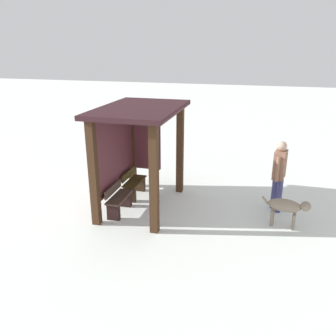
# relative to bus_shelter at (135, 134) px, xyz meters

# --- Properties ---
(ground_plane) EXTENTS (60.00, 60.00, 0.00)m
(ground_plane) POSITION_rel_bus_shelter_xyz_m (-0.10, -0.19, -1.87)
(ground_plane) COLOR white
(bus_shelter) EXTENTS (2.81, 1.85, 2.57)m
(bus_shelter) POSITION_rel_bus_shelter_xyz_m (0.00, 0.00, 0.00)
(bus_shelter) COLOR #3C2515
(bus_shelter) RESTS_ON ground
(bench_left_inside) EXTENTS (0.96, 0.35, 0.72)m
(bench_left_inside) POSITION_rel_bus_shelter_xyz_m (-0.63, 0.23, -1.54)
(bench_left_inside) COLOR #47342A
(bench_left_inside) RESTS_ON ground
(bench_center_inside) EXTENTS (0.96, 0.38, 0.73)m
(bench_center_inside) POSITION_rel_bus_shelter_xyz_m (0.43, 0.24, -1.55)
(bench_center_inside) COLOR #423315
(bench_center_inside) RESTS_ON ground
(person_walking) EXTENTS (0.65, 0.34, 1.79)m
(person_walking) POSITION_rel_bus_shelter_xyz_m (0.56, -3.52, -0.80)
(person_walking) COLOR #8B5F49
(person_walking) RESTS_ON ground
(dog) EXTENTS (0.38, 1.07, 0.70)m
(dog) POSITION_rel_bus_shelter_xyz_m (-0.28, -3.72, -1.36)
(dog) COLOR gray
(dog) RESTS_ON ground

